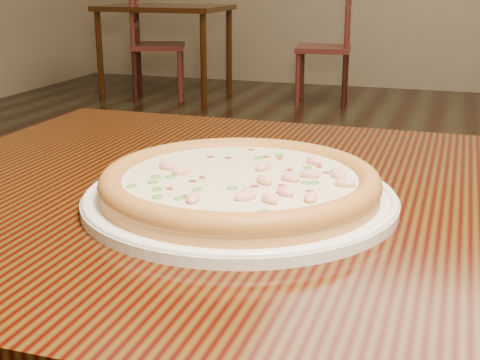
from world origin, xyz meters
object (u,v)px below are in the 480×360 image
(pizza, at_px, (240,182))
(chair_a, at_px, (151,45))
(bg_table_left, at_px, (165,17))
(chair_b, at_px, (331,48))
(plate, at_px, (240,197))
(hero_table, at_px, (346,278))

(pizza, height_order, chair_a, chair_a)
(bg_table_left, distance_m, chair_b, 1.37)
(bg_table_left, bearing_deg, chair_b, 6.78)
(plate, bearing_deg, hero_table, 22.62)
(plate, bearing_deg, pizza, -28.69)
(pizza, distance_m, chair_b, 4.65)
(chair_b, bearing_deg, pizza, -80.54)
(pizza, bearing_deg, plate, 151.31)
(plate, height_order, bg_table_left, plate)
(pizza, bearing_deg, chair_b, 99.46)
(plate, relative_size, chair_b, 0.38)
(chair_a, bearing_deg, pizza, -63.10)
(hero_table, height_order, pizza, pizza)
(hero_table, height_order, chair_b, chair_b)
(hero_table, relative_size, chair_b, 1.26)
(pizza, bearing_deg, chair_a, 116.90)
(hero_table, xyz_separation_m, plate, (-0.12, -0.05, 0.11))
(hero_table, bearing_deg, bg_table_left, 117.01)
(pizza, height_order, bg_table_left, pizza)
(bg_table_left, bearing_deg, pizza, -64.50)
(hero_table, height_order, plate, plate)
(pizza, xyz_separation_m, chair_a, (-2.19, 4.32, -0.34))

